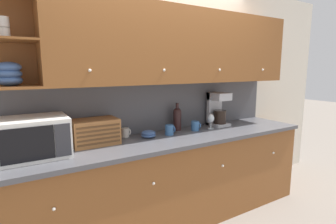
% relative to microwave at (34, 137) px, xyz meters
% --- Properties ---
extents(ground_plane, '(24.00, 24.00, 0.00)m').
position_rel_microwave_xyz_m(ground_plane, '(1.25, 0.26, -1.08)').
color(ground_plane, slate).
extents(wall_back, '(5.58, 0.06, 2.60)m').
position_rel_microwave_xyz_m(wall_back, '(1.25, 0.29, 0.22)').
color(wall_back, silver).
rests_on(wall_back, ground_plane).
extents(counter_unit, '(3.20, 0.66, 0.92)m').
position_rel_microwave_xyz_m(counter_unit, '(1.25, -0.05, -0.62)').
color(counter_unit, brown).
rests_on(counter_unit, ground_plane).
extents(backsplash_panel, '(3.18, 0.01, 0.54)m').
position_rel_microwave_xyz_m(backsplash_panel, '(1.25, 0.26, 0.11)').
color(backsplash_panel, '#4C4C51').
rests_on(backsplash_panel, counter_unit).
extents(upper_cabinets, '(3.18, 0.38, 0.75)m').
position_rel_microwave_xyz_m(upper_cabinets, '(1.42, 0.08, 0.75)').
color(upper_cabinets, brown).
rests_on(upper_cabinets, backsplash_panel).
extents(microwave, '(0.50, 0.42, 0.31)m').
position_rel_microwave_xyz_m(microwave, '(0.00, 0.00, 0.00)').
color(microwave, silver).
rests_on(microwave, counter_unit).
extents(bread_box, '(0.41, 0.27, 0.23)m').
position_rel_microwave_xyz_m(bread_box, '(0.50, 0.09, -0.04)').
color(bread_box, '#996033').
rests_on(bread_box, counter_unit).
extents(mug_patterned_third, '(0.09, 0.08, 0.09)m').
position_rel_microwave_xyz_m(mug_patterned_third, '(0.84, 0.19, -0.11)').
color(mug_patterned_third, silver).
rests_on(mug_patterned_third, counter_unit).
extents(bowl_stack_on_counter, '(0.15, 0.15, 0.07)m').
position_rel_microwave_xyz_m(bowl_stack_on_counter, '(1.03, 0.05, -0.12)').
color(bowl_stack_on_counter, '#3D5B93').
rests_on(bowl_stack_on_counter, counter_unit).
extents(mug, '(0.10, 0.09, 0.11)m').
position_rel_microwave_xyz_m(mug, '(1.27, 0.03, -0.10)').
color(mug, '#38669E').
rests_on(mug, counter_unit).
extents(wine_bottle, '(0.09, 0.09, 0.31)m').
position_rel_microwave_xyz_m(wine_bottle, '(1.45, 0.16, -0.02)').
color(wine_bottle, black).
rests_on(wine_bottle, counter_unit).
extents(mug_blue_second, '(0.10, 0.09, 0.11)m').
position_rel_microwave_xyz_m(mug_blue_second, '(1.61, 0.04, -0.10)').
color(mug_blue_second, '#38669E').
rests_on(mug_blue_second, counter_unit).
extents(wine_glass, '(0.08, 0.08, 0.17)m').
position_rel_microwave_xyz_m(wine_glass, '(1.82, 0.02, -0.04)').
color(wine_glass, silver).
rests_on(wine_glass, counter_unit).
extents(coffee_maker, '(0.20, 0.22, 0.40)m').
position_rel_microwave_xyz_m(coffee_maker, '(2.01, 0.13, 0.05)').
color(coffee_maker, '#B7B7BC').
rests_on(coffee_maker, counter_unit).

